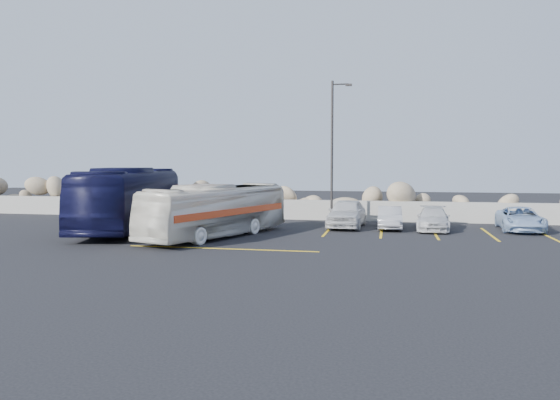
% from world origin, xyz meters
% --- Properties ---
extents(ground, '(90.00, 90.00, 0.00)m').
position_xyz_m(ground, '(0.00, 0.00, 0.00)').
color(ground, black).
rests_on(ground, ground).
extents(seawall, '(60.00, 0.40, 1.20)m').
position_xyz_m(seawall, '(0.00, 12.00, 0.60)').
color(seawall, gray).
rests_on(seawall, ground).
extents(riprap_pile, '(54.00, 2.80, 2.60)m').
position_xyz_m(riprap_pile, '(0.00, 13.20, 1.30)').
color(riprap_pile, '#9B8765').
rests_on(riprap_pile, ground).
extents(parking_lines, '(18.16, 9.36, 0.01)m').
position_xyz_m(parking_lines, '(4.64, 5.57, 0.01)').
color(parking_lines, gold).
rests_on(parking_lines, ground).
extents(lamppost, '(1.14, 0.18, 8.00)m').
position_xyz_m(lamppost, '(2.56, 9.50, 4.30)').
color(lamppost, '#2F2C2A').
rests_on(lamppost, ground).
extents(vintage_bus, '(5.05, 9.14, 2.50)m').
position_xyz_m(vintage_bus, '(-2.28, 3.49, 1.25)').
color(vintage_bus, silver).
rests_on(vintage_bus, ground).
extents(tour_coach, '(4.77, 11.91, 3.23)m').
position_xyz_m(tour_coach, '(-7.69, 5.57, 1.62)').
color(tour_coach, black).
rests_on(tour_coach, ground).
extents(car_a, '(2.06, 4.58, 1.53)m').
position_xyz_m(car_a, '(3.42, 8.55, 0.76)').
color(car_a, silver).
rests_on(car_a, ground).
extents(car_b, '(1.30, 3.56, 1.16)m').
position_xyz_m(car_b, '(5.70, 8.34, 0.58)').
color(car_b, '#AAAAAF').
rests_on(car_b, ground).
extents(car_c, '(1.90, 4.09, 1.16)m').
position_xyz_m(car_c, '(7.92, 8.25, 0.58)').
color(car_c, silver).
rests_on(car_c, ground).
extents(car_d, '(2.23, 4.46, 1.21)m').
position_xyz_m(car_d, '(12.29, 8.85, 0.61)').
color(car_d, '#95B0D3').
rests_on(car_d, ground).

